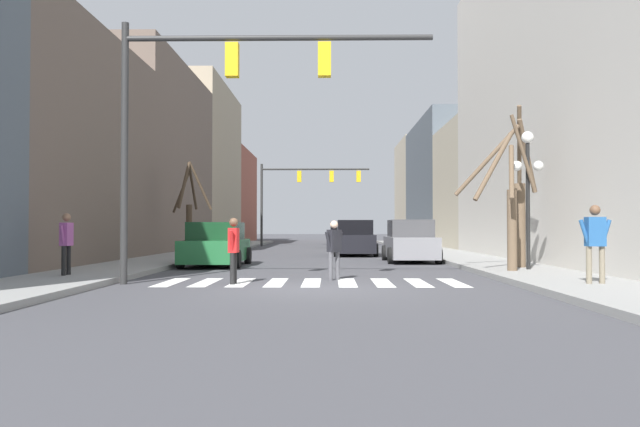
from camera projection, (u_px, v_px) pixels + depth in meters
ground_plane at (309, 289)px, 14.13m from camera, size 240.00×240.00×0.00m
sidewalk_left at (34, 286)px, 14.23m from camera, size 2.81×90.00×0.15m
sidewalk_right at (588, 286)px, 14.04m from camera, size 2.81×90.00×0.15m
building_row_left at (152, 164)px, 39.07m from camera, size 6.00×61.31×12.68m
building_row_right at (499, 158)px, 37.68m from camera, size 6.00×61.57×13.99m
crosswalk_stripes at (312, 282)px, 15.87m from camera, size 7.65×2.60×0.01m
traffic_signal_near at (215, 92)px, 15.47m from camera, size 7.74×0.28×6.52m
traffic_signal_far at (303, 184)px, 46.56m from camera, size 8.14×0.28×6.17m
street_lamp_right_corner at (528, 171)px, 18.74m from camera, size 0.95×0.36×4.15m
car_parked_right_mid at (216, 245)px, 22.74m from camera, size 2.17×4.54×1.60m
car_parked_left_mid at (355, 239)px, 31.34m from camera, size 2.12×4.70×1.77m
car_parked_right_near at (342, 236)px, 43.42m from camera, size 1.99×4.44×1.79m
car_parked_left_near at (410, 242)px, 25.35m from camera, size 2.06×4.26×1.72m
pedestrian_crossing_street at (334, 245)px, 16.64m from camera, size 0.52×0.56×1.59m
pedestrian_near_right_corner at (66, 238)px, 16.42m from camera, size 0.23×0.70×1.63m
pedestrian_on_right_sidewalk at (234, 245)px, 15.49m from camera, size 0.23×0.71×1.65m
pedestrian_waiting_at_curb at (595, 237)px, 13.93m from camera, size 0.76×0.27×1.76m
street_tree_right_mid at (189, 210)px, 28.75m from camera, size 1.91×2.25×4.32m
street_tree_left_near at (517, 203)px, 19.90m from camera, size 2.91×1.76×5.18m
street_tree_right_near at (510, 206)px, 18.10m from camera, size 2.13×1.22×4.58m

